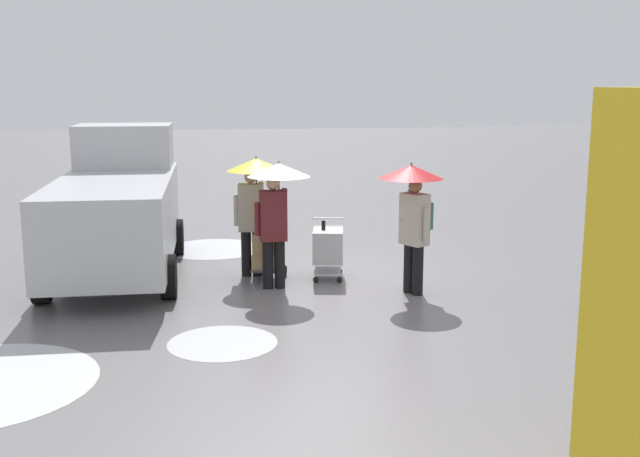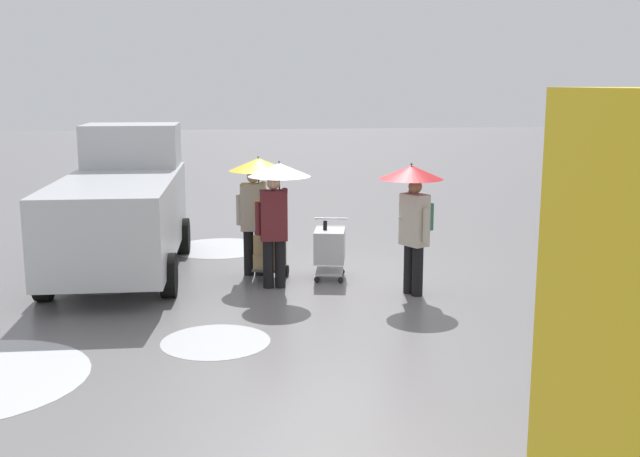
# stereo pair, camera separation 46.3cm
# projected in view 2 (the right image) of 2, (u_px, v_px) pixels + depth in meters

# --- Properties ---
(ground_plane) EXTENTS (90.00, 90.00, 0.00)m
(ground_plane) POSITION_uv_depth(u_px,v_px,m) (327.00, 280.00, 13.35)
(ground_plane) COLOR slate
(slush_patch_near_cluster) EXTENTS (1.69, 1.69, 0.01)m
(slush_patch_near_cluster) POSITION_uv_depth(u_px,v_px,m) (109.00, 282.00, 13.26)
(slush_patch_near_cluster) COLOR #ADAFB5
(slush_patch_near_cluster) RESTS_ON ground
(slush_patch_mid_street) EXTENTS (2.06, 2.06, 0.01)m
(slush_patch_mid_street) POSITION_uv_depth(u_px,v_px,m) (220.00, 248.00, 15.97)
(slush_patch_mid_street) COLOR #ADAFB5
(slush_patch_mid_street) RESTS_ON ground
(slush_patch_far_side) EXTENTS (1.47, 1.47, 0.01)m
(slush_patch_far_side) POSITION_uv_depth(u_px,v_px,m) (216.00, 341.00, 10.19)
(slush_patch_far_side) COLOR #ADAFB5
(slush_patch_far_side) RESTS_ON ground
(cargo_van_parked_right) EXTENTS (2.30, 5.39, 2.60)m
(cargo_van_parked_right) POSITION_uv_depth(u_px,v_px,m) (122.00, 207.00, 13.85)
(cargo_van_parked_right) COLOR #B7BABF
(cargo_van_parked_right) RESTS_ON ground
(shopping_cart_vendor) EXTENTS (0.70, 0.91, 1.04)m
(shopping_cart_vendor) POSITION_uv_depth(u_px,v_px,m) (330.00, 247.00, 13.40)
(shopping_cart_vendor) COLOR #B2B2B7
(shopping_cart_vendor) RESTS_ON ground
(hand_dolly_boxes) EXTENTS (0.70, 0.82, 1.44)m
(hand_dolly_boxes) POSITION_uv_depth(u_px,v_px,m) (269.00, 236.00, 13.27)
(hand_dolly_boxes) COLOR #515156
(hand_dolly_boxes) RESTS_ON ground
(pedestrian_pink_side) EXTENTS (1.04, 1.04, 2.15)m
(pedestrian_pink_side) POSITION_uv_depth(u_px,v_px,m) (413.00, 199.00, 12.24)
(pedestrian_pink_side) COLOR black
(pedestrian_pink_side) RESTS_ON ground
(pedestrian_black_side) EXTENTS (1.04, 1.04, 2.15)m
(pedestrian_black_side) POSITION_uv_depth(u_px,v_px,m) (277.00, 195.00, 12.61)
(pedestrian_black_side) COLOR black
(pedestrian_black_side) RESTS_ON ground
(pedestrian_white_side) EXTENTS (1.04, 1.04, 2.15)m
(pedestrian_white_side) POSITION_uv_depth(u_px,v_px,m) (256.00, 188.00, 13.45)
(pedestrian_white_side) COLOR black
(pedestrian_white_side) RESTS_ON ground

